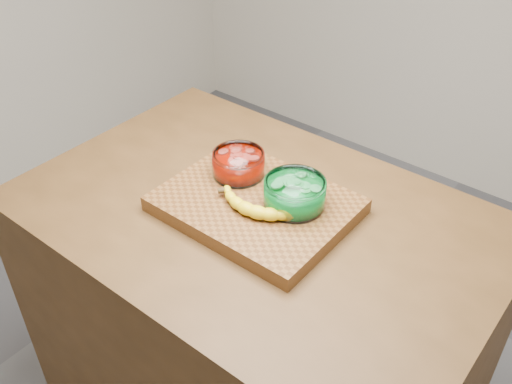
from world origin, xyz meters
The scene contains 5 objects.
counter centered at (0.00, 0.00, 0.45)m, with size 1.20×0.80×0.90m, color #4A2F16.
cutting_board centered at (0.00, 0.00, 0.92)m, with size 0.45×0.35×0.04m, color brown.
bowl_red centered at (-0.10, 0.05, 0.97)m, with size 0.14×0.14×0.06m.
bowl_green centered at (0.09, 0.04, 0.97)m, with size 0.15×0.15×0.07m.
banana centered at (0.03, -0.02, 0.96)m, with size 0.25×0.15×0.04m, color yellow, non-canonical shape.
Camera 1 is at (0.69, -0.87, 1.79)m, focal length 40.00 mm.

